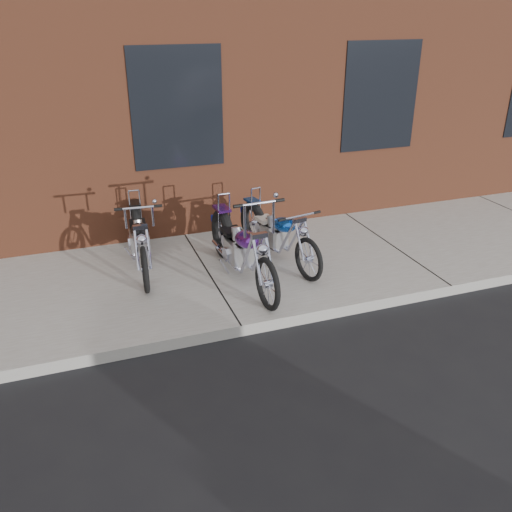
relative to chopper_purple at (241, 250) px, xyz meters
name	(u,v)px	position (x,y,z in m)	size (l,w,h in m)	color
ground	(242,337)	(-0.39, -1.17, -0.58)	(120.00, 120.00, 0.00)	black
sidewalk	(209,277)	(-0.39, 0.33, -0.50)	(22.00, 3.00, 0.15)	gray
chopper_purple	(241,250)	(0.00, 0.00, 0.00)	(0.58, 2.36, 1.32)	black
chopper_blue	(277,235)	(0.70, 0.44, -0.04)	(0.63, 2.13, 0.93)	black
chopper_third	(140,240)	(-1.24, 0.89, -0.03)	(0.53, 2.18, 1.11)	black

